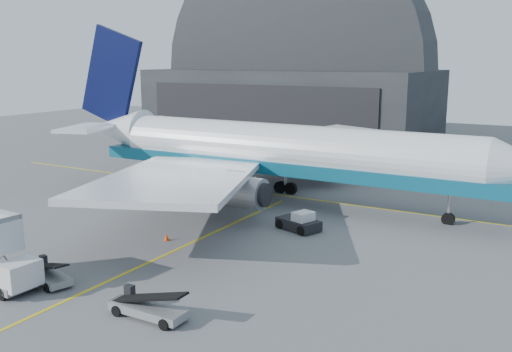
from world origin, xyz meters
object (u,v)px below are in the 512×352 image
Objects in this scene: airliner at (271,151)px; pushback_tug at (299,223)px; belt_loader_a at (47,274)px; belt_loader_b at (148,307)px.

airliner is 11.48m from pushback_tug.
belt_loader_b is (8.92, -0.70, 0.04)m from belt_loader_a.
airliner is 28.11m from belt_loader_b.
belt_loader_b is at bearing 11.71° from belt_loader_a.
belt_loader_b is (6.97, -26.86, -4.45)m from airliner.
belt_loader_a is (-9.02, -18.25, -0.09)m from pushback_tug.
airliner is 26.62m from belt_loader_a.
belt_loader_b reaches higher than belt_loader_a.
belt_loader_b is (-0.10, -18.95, -0.06)m from pushback_tug.
belt_loader_a is at bearing -94.27° from airliner.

